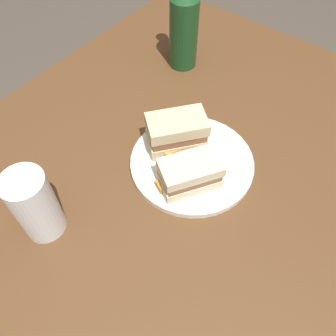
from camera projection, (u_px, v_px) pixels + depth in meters
ground_plane at (155, 302)px, 1.30m from camera, size 6.00×6.00×0.00m
dining_table at (151, 263)px, 0.99m from camera, size 1.30×0.86×0.75m
plate at (192, 163)px, 0.72m from camera, size 0.25×0.25×0.01m
sandwich_half_left at (177, 132)px, 0.71m from camera, size 0.13×0.13×0.07m
sandwich_half_right at (190, 174)px, 0.66m from camera, size 0.13×0.12×0.06m
potato_wedge_front at (171, 152)px, 0.72m from camera, size 0.04×0.05×0.02m
potato_wedge_middle at (175, 153)px, 0.71m from camera, size 0.04×0.03×0.02m
potato_wedge_back at (167, 183)px, 0.67m from camera, size 0.05×0.04×0.01m
potato_wedge_left_edge at (183, 173)px, 0.69m from camera, size 0.04×0.06×0.02m
pint_glass at (37, 208)px, 0.59m from camera, size 0.07×0.07×0.14m
cider_bottle at (184, 26)px, 0.83m from camera, size 0.07×0.07×0.27m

